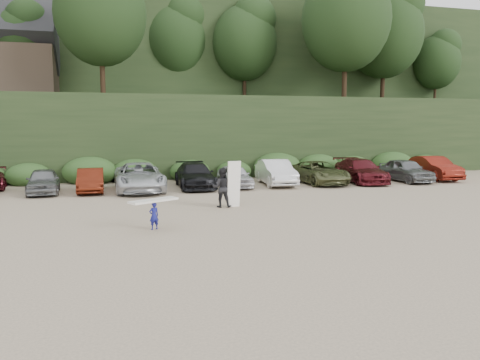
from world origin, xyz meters
name	(u,v)px	position (x,y,z in m)	size (l,w,h in m)	color
ground	(212,222)	(0.00, 0.00, 0.00)	(120.00, 120.00, 0.00)	tan
hillside_backdrop	(143,58)	(-0.26, 35.93, 11.22)	(90.00, 41.50, 28.00)	black
parked_cars	(180,176)	(0.15, 10.09, 0.76)	(39.83, 6.13, 1.65)	silver
child_surfer	(154,209)	(-2.32, -0.69, 0.77)	(1.91, 1.38, 1.14)	navy
adult_surfer	(223,187)	(1.23, 3.25, 0.95)	(1.39, 0.93, 2.20)	black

